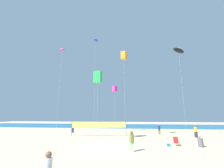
{
  "coord_description": "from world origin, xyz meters",
  "views": [
    {
      "loc": [
        2.57,
        -15.97,
        3.21
      ],
      "look_at": [
        -0.7,
        9.95,
        8.64
      ],
      "focal_mm": 24.12,
      "sensor_mm": 36.0,
      "label": 1
    }
  ],
  "objects": [
    {
      "name": "ocean_band",
      "position": [
        0.0,
        32.34,
        0.0
      ],
      "size": [
        120.0,
        20.0,
        0.01
      ],
      "primitive_type": "cube",
      "color": "#1E6B99",
      "rests_on": "ground"
    },
    {
      "name": "ground_plane",
      "position": [
        0.0,
        0.0,
        0.0
      ],
      "size": [
        120.0,
        120.0,
        0.0
      ],
      "primitive_type": "plane",
      "color": "beige"
    },
    {
      "name": "beachgoer_plum_shirt",
      "position": [
        -8.52,
        12.46,
        0.94
      ],
      "size": [
        0.4,
        0.4,
        1.77
      ],
      "rotation": [
        0.0,
        0.0,
        5.23
      ],
      "color": "navy",
      "rests_on": "ground"
    },
    {
      "name": "beachgoer_navy_shirt",
      "position": [
        7.25,
        11.65,
        0.86
      ],
      "size": [
        0.37,
        0.37,
        1.62
      ],
      "rotation": [
        0.0,
        0.0,
        4.35
      ],
      "color": "olive",
      "rests_on": "ground"
    },
    {
      "name": "beachgoer_mustard_shirt",
      "position": [
        11.95,
        8.54,
        0.96
      ],
      "size": [
        0.41,
        0.41,
        1.8
      ],
      "rotation": [
        0.0,
        0.0,
        5.44
      ],
      "color": "#2D2D33",
      "rests_on": "ground"
    },
    {
      "name": "volleyball_net",
      "position": [
        -2.5,
        8.18,
        1.64
      ],
      "size": [
        8.37,
        2.02,
        2.4
      ],
      "color": "#4C4C51",
      "rests_on": "ground"
    },
    {
      "name": "kite_green_box",
      "position": [
        -1.9,
        3.78,
        8.36
      ],
      "size": [
        1.08,
        1.08,
        9.15
      ],
      "color": "silver",
      "rests_on": "ground"
    },
    {
      "name": "kite_magenta_box",
      "position": [
        -0.71,
        14.5,
        8.55
      ],
      "size": [
        1.01,
        1.01,
        9.13
      ],
      "color": "silver",
      "rests_on": "ground"
    },
    {
      "name": "kite_orange_box",
      "position": [
        1.62,
        6.82,
        12.6
      ],
      "size": [
        0.99,
        0.99,
        13.24
      ],
      "color": "silver",
      "rests_on": "ground"
    },
    {
      "name": "beachgoer_olive_shirt",
      "position": [
        2.54,
        -1.39,
        0.96
      ],
      "size": [
        0.41,
        0.41,
        1.79
      ],
      "rotation": [
        0.0,
        0.0,
        0.01
      ],
      "color": "#99B28C",
      "rests_on": "ground"
    },
    {
      "name": "kite_magenta_inflatable",
      "position": [
        -12.65,
        14.06,
        17.65
      ],
      "size": [
        1.43,
        0.81,
        18.1
      ],
      "color": "silver",
      "rests_on": "ground"
    },
    {
      "name": "kite_black_inflatable",
      "position": [
        10.51,
        8.17,
        13.58
      ],
      "size": [
        2.26,
        1.63,
        14.16
      ],
      "color": "silver",
      "rests_on": "ground"
    },
    {
      "name": "beach_handbag",
      "position": [
        6.38,
        1.42,
        0.14
      ],
      "size": [
        0.34,
        0.17,
        0.27
      ],
      "primitive_type": "cube",
      "color": "#19727A",
      "rests_on": "ground"
    },
    {
      "name": "trash_barrel",
      "position": [
        9.6,
        1.5,
        0.42
      ],
      "size": [
        0.53,
        0.53,
        0.85
      ],
      "primitive_type": "cylinder",
      "color": "#595960",
      "rests_on": "ground"
    },
    {
      "name": "folding_beach_chair",
      "position": [
        7.3,
        1.89,
        0.47
      ],
      "size": [
        0.52,
        0.65,
        0.89
      ],
      "rotation": [
        0.0,
        0.0,
        -0.59
      ],
      "color": "red",
      "rests_on": "ground"
    },
    {
      "name": "kite_blue_inflatable",
      "position": [
        -4.93,
        14.22,
        19.59
      ],
      "size": [
        1.18,
        1.68,
        20.07
      ],
      "color": "silver",
      "rests_on": "ground"
    }
  ]
}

